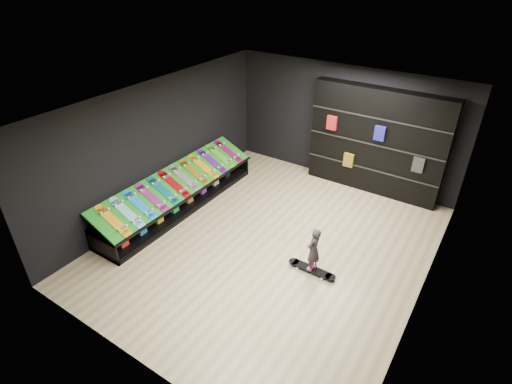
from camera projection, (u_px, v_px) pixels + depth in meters
The scene contains 23 objects.
floor at pixel (271, 243), 8.43m from camera, with size 6.00×7.00×0.01m, color tan.
ceiling at pixel (274, 106), 6.87m from camera, with size 6.00×7.00×0.01m, color white.
wall_back at pixel (343, 125), 10.15m from camera, with size 6.00×0.02×3.00m, color black.
wall_front at pixel (131, 294), 5.15m from camera, with size 6.00×0.02×3.00m, color black.
wall_left at pixel (159, 146), 9.06m from camera, with size 0.02×7.00×3.00m, color black.
wall_right at pixel (436, 234), 6.24m from camera, with size 0.02×7.00×3.00m, color black.
display_rack at pixel (179, 198), 9.49m from camera, with size 0.90×4.50×0.50m, color black, non-canonical shape.
turf_ramp at pixel (179, 182), 9.23m from camera, with size 1.00×4.50×0.04m, color #116E12.
back_shelving at pixel (376, 142), 9.68m from camera, with size 3.29×0.38×2.63m, color black.
floor_skateboard at pixel (312, 270), 7.65m from camera, with size 0.98×0.22×0.09m, color black, non-canonical shape.
child at pixel (313, 257), 7.48m from camera, with size 0.21×0.15×0.56m, color black.
display_board_0 at pixel (113, 221), 7.85m from camera, with size 0.98×0.22×0.09m, color orange, non-canonical shape.
display_board_1 at pixel (127, 213), 8.10m from camera, with size 0.98×0.22×0.09m, color #0CB2E5, non-canonical shape.
display_board_2 at pixel (140, 205), 8.35m from camera, with size 0.98×0.22×0.09m, color blue, non-canonical shape.
display_board_3 at pixel (152, 198), 8.59m from camera, with size 0.98×0.22×0.09m, color #2626BF, non-canonical shape.
display_board_4 at pixel (163, 191), 8.84m from camera, with size 0.98×0.22×0.09m, color #0C8C99, non-canonical shape.
display_board_5 at pixel (174, 184), 9.09m from camera, with size 0.98×0.22×0.09m, color red, non-canonical shape.
display_board_6 at pixel (184, 178), 9.34m from camera, with size 0.98×0.22×0.09m, color black, non-canonical shape.
display_board_7 at pixel (194, 172), 9.58m from camera, with size 0.98×0.22×0.09m, color yellow, non-canonical shape.
display_board_8 at pixel (203, 167), 9.83m from camera, with size 0.98×0.22×0.09m, color yellow, non-canonical shape.
display_board_9 at pixel (212, 161), 10.08m from camera, with size 0.98×0.22×0.09m, color purple, non-canonical shape.
display_board_10 at pixel (221, 156), 10.32m from camera, with size 0.98×0.22×0.09m, color green, non-canonical shape.
display_board_11 at pixel (228, 151), 10.57m from camera, with size 0.98×0.22×0.09m, color #E5198C, non-canonical shape.
Camera 1 is at (3.39, -5.73, 5.30)m, focal length 28.00 mm.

